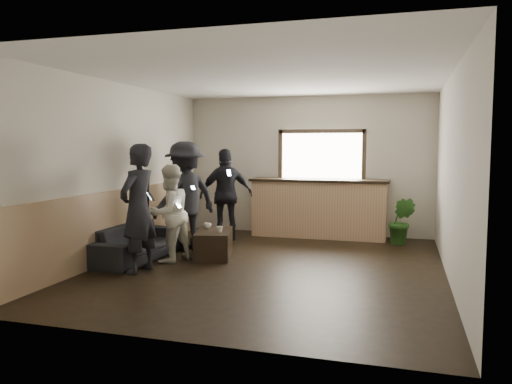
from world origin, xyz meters
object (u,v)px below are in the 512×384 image
(person_a, at_px, (138,208))
(person_c, at_px, (185,196))
(potted_plant, at_px, (401,221))
(cup_a, at_px, (208,226))
(sofa, at_px, (138,242))
(cup_b, at_px, (220,229))
(person_b, at_px, (169,213))
(coffee_table, at_px, (214,243))
(person_d, at_px, (226,195))
(bar_counter, at_px, (319,205))

(person_a, xyz_separation_m, person_c, (-0.00, 1.60, 0.02))
(potted_plant, bearing_deg, cup_a, -150.45)
(sofa, height_order, cup_a, sofa)
(cup_b, distance_m, person_c, 1.05)
(cup_b, height_order, person_c, person_c)
(person_b, bearing_deg, cup_b, 143.72)
(sofa, relative_size, coffee_table, 1.96)
(cup_a, bearing_deg, sofa, -145.11)
(person_a, bearing_deg, cup_b, 151.88)
(cup_b, height_order, person_d, person_d)
(cup_b, distance_m, person_a, 1.44)
(person_a, xyz_separation_m, person_b, (0.12, 0.73, -0.16))
(sofa, distance_m, cup_b, 1.33)
(bar_counter, bearing_deg, person_c, -136.25)
(bar_counter, height_order, person_d, bar_counter)
(bar_counter, xyz_separation_m, cup_b, (-1.19, -2.40, -0.17))
(coffee_table, relative_size, person_d, 0.55)
(person_b, xyz_separation_m, person_c, (-0.12, 0.87, 0.18))
(coffee_table, bearing_deg, person_c, 151.81)
(coffee_table, relative_size, person_c, 0.51)
(person_b, bearing_deg, coffee_table, 158.83)
(coffee_table, xyz_separation_m, person_b, (-0.53, -0.52, 0.54))
(person_b, distance_m, person_d, 1.94)
(potted_plant, distance_m, person_d, 3.28)
(sofa, relative_size, potted_plant, 2.18)
(coffee_table, height_order, person_c, person_c)
(sofa, bearing_deg, person_c, -25.04)
(person_b, relative_size, person_c, 0.81)
(sofa, bearing_deg, bar_counter, -38.72)
(cup_a, height_order, person_d, person_d)
(bar_counter, xyz_separation_m, person_a, (-2.00, -3.52, 0.27))
(coffee_table, relative_size, cup_b, 9.57)
(cup_a, relative_size, person_b, 0.08)
(sofa, distance_m, cup_a, 1.16)
(person_d, bearing_deg, coffee_table, 67.84)
(person_b, height_order, person_d, person_d)
(cup_b, bearing_deg, person_d, 106.08)
(cup_b, height_order, person_a, person_a)
(person_c, bearing_deg, sofa, 3.10)
(cup_a, xyz_separation_m, person_c, (-0.49, 0.20, 0.46))
(person_b, xyz_separation_m, person_d, (0.24, 1.92, 0.12))
(bar_counter, bearing_deg, sofa, -131.53)
(coffee_table, xyz_separation_m, person_d, (-0.29, 1.41, 0.66))
(person_d, bearing_deg, cup_a, 61.66)
(bar_counter, height_order, person_a, bar_counter)
(cup_b, height_order, person_b, person_b)
(bar_counter, xyz_separation_m, sofa, (-2.45, -2.77, -0.37))
(bar_counter, height_order, person_b, bar_counter)
(person_a, bearing_deg, sofa, -140.98)
(person_a, bearing_deg, potted_plant, 139.25)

